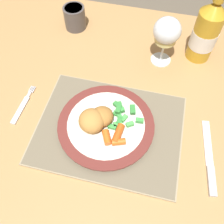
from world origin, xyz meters
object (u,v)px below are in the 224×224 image
Objects in this scene: dining_table at (115,114)px; fork at (22,107)px; drinking_cup at (75,17)px; dinner_plate at (107,126)px; bottle at (206,32)px; table_knife at (210,163)px; wine_glass at (167,33)px.

dining_table is 0.28m from fork.
fork is 0.36m from drinking_cup.
bottle reaches higher than dinner_plate.
table_knife is at bearing -7.53° from dinner_plate.
dinner_plate is at bearing -60.89° from drinking_cup.
table_knife is at bearing -82.23° from bottle.
bottle reaches higher than drinking_cup.
drinking_cup is at bearing 128.25° from dining_table.
table_knife is (0.50, -0.04, 0.00)m from fork.
fork is at bearing -142.44° from wine_glass.
fork is 0.45m from wine_glass.
dinner_plate is 0.24m from fork.
bottle is (0.46, 0.31, 0.09)m from fork.
bottle is (0.21, 0.32, 0.08)m from dinner_plate.
dinner_plate is 1.89× the size of fork.
bottle is 3.26× the size of drinking_cup.
bottle is 0.42m from drinking_cup.
dining_table is at bearing -122.92° from wine_glass.
dinner_plate is at bearing -123.25° from bottle.
fork is at bearing -156.89° from dining_table.
drinking_cup is at bearing 174.30° from bottle.
dinner_plate reaches higher than table_knife.
table_knife is at bearing -4.97° from fork.
drinking_cup is (-0.30, 0.09, -0.07)m from wine_glass.
table_knife is 1.30× the size of wine_glass.
table_knife reaches higher than dining_table.
bottle reaches higher than table_knife.
bottle is at bearing 97.77° from table_knife.
dinner_plate reaches higher than fork.
wine_glass is (0.11, 0.16, 0.21)m from dining_table.
bottle reaches higher than fork.
dinner_plate is at bearing -88.09° from dining_table.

